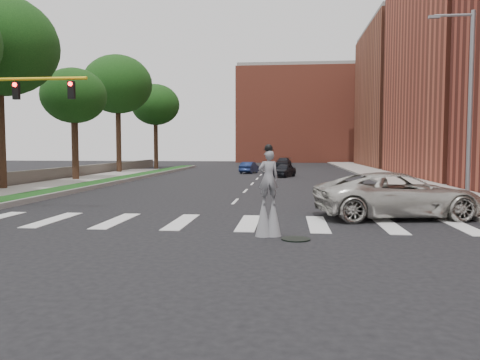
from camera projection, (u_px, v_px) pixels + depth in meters
The scene contains 19 objects.
ground_plane at pixel (210, 227), 16.74m from camera, with size 160.00×160.00×0.00m, color black.
grass_median at pixel (110, 181), 37.73m from camera, with size 2.00×60.00×0.25m, color #113D12.
median_curb at pixel (123, 181), 37.63m from camera, with size 0.20×60.00×0.28m, color gray.
sidewalk_left at pixel (0, 193), 28.11m from camera, with size 4.00×60.00×0.18m, color gray.
sidewalk_right at pixel (401, 179), 40.28m from camera, with size 5.00×90.00×0.18m, color gray.
stone_wall at pixel (57, 174), 40.24m from camera, with size 0.50×56.00×1.10m, color #59534C.
manhole at pixel (296, 239), 14.45m from camera, with size 0.90×0.90×0.04m, color black.
building_far at pixel (422, 98), 67.42m from camera, with size 16.00×22.00×20.00m, color brown.
building_backdrop at pixel (304, 116), 92.92m from camera, with size 26.00×14.00×18.00m, color #A74934.
streetlight at pixel (468, 102), 21.25m from camera, with size 2.05×0.20×9.00m.
traffic_signal at pixel (0, 118), 20.41m from camera, with size 5.30×0.23×6.20m.
stilt_performer at pixel (268, 200), 14.95m from camera, with size 0.83×0.59×2.95m.
suv_crossing at pixel (398, 195), 18.92m from camera, with size 3.07×6.65×1.85m, color beige.
car_near at pixel (284, 170), 45.16m from camera, with size 1.50×3.74×1.27m, color black.
car_mid at pixel (249, 168), 51.72m from camera, with size 1.32×3.78×1.24m, color #16234E.
car_far at pixel (283, 162), 67.73m from camera, with size 1.90×4.68×1.36m, color black.
tree_3 at pixel (74, 96), 39.08m from camera, with size 5.41×5.41×9.47m.
tree_4 at pixel (118, 85), 50.88m from camera, with size 7.45×7.45×12.88m.
tree_5 at pixel (155, 105), 62.58m from camera, with size 6.43×6.43×11.30m.
Camera 1 is at (2.73, -16.39, 2.85)m, focal length 35.00 mm.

